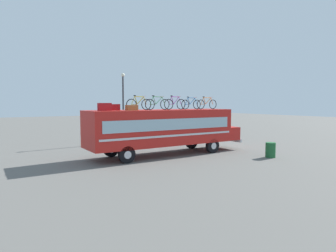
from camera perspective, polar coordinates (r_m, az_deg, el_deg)
The scene contains 12 objects.
ground_plane at distance 19.04m, azimuth -1.22°, elevation -5.61°, with size 120.00×120.00×0.00m, color #605E59.
bus at distance 18.92m, azimuth -0.68°, elevation -0.31°, with size 10.78×2.67×2.90m.
luggage_bag_1 at distance 16.86m, azimuth -12.15°, elevation 3.64°, with size 0.72×0.35×0.43m, color maroon.
luggage_bag_2 at distance 17.63m, azimuth -10.24°, elevation 3.59°, with size 0.54×0.34×0.37m, color maroon.
luggage_bag_3 at distance 17.37m, azimuth -7.03°, elevation 3.53°, with size 0.69×0.36×0.32m, color olive.
rooftop_bicycle_1 at distance 17.95m, azimuth -5.65°, elevation 4.27°, with size 1.69×0.44×0.90m.
rooftop_bicycle_2 at distance 18.56m, azimuth -2.06°, elevation 4.30°, with size 1.77×0.44×0.90m.
rooftop_bicycle_3 at distance 19.31m, azimuth 1.34°, elevation 4.32°, with size 1.66×0.44×0.92m.
rooftop_bicycle_4 at distance 20.26m, azimuth 4.48°, elevation 4.27°, with size 1.64×0.44×0.86m.
rooftop_bicycle_5 at distance 20.88m, azimuth 7.52°, elevation 4.27°, with size 1.76×0.44×0.88m.
trash_bin at distance 19.16m, azimuth 19.19°, elevation -4.40°, with size 0.60×0.60×0.92m, color #1E592D.
street_lamp at distance 24.85m, azimuth -8.65°, elevation 4.44°, with size 0.30×0.30×5.78m.
Camera 1 is at (-9.76, -16.00, 3.35)m, focal length 31.55 mm.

